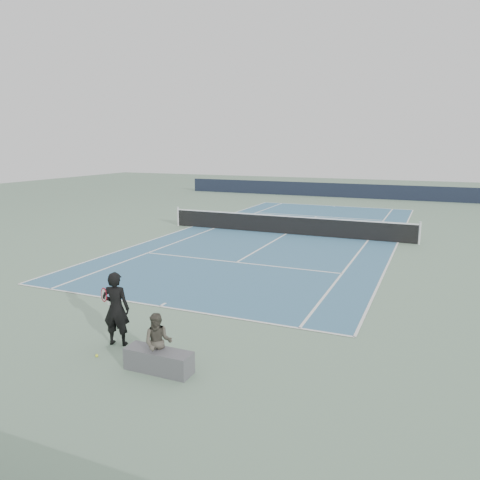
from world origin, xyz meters
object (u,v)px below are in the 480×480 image
at_px(tennis_net, 286,224).
at_px(spectator_bench, 158,351).
at_px(tennis_ball, 97,356).
at_px(tennis_player, 116,309).

relative_size(tennis_net, spectator_bench, 8.62).
distance_m(tennis_net, tennis_ball, 15.17).
height_order(tennis_player, spectator_bench, tennis_player).
bearing_deg(spectator_bench, tennis_ball, 179.70).
distance_m(tennis_player, spectator_bench, 1.81).
bearing_deg(tennis_ball, tennis_player, 89.43).
xyz_separation_m(tennis_ball, spectator_bench, (1.60, -0.01, 0.40)).
bearing_deg(tennis_player, spectator_bench, -24.79).
bearing_deg(tennis_net, tennis_ball, -88.17).
height_order(tennis_net, tennis_ball, tennis_net).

